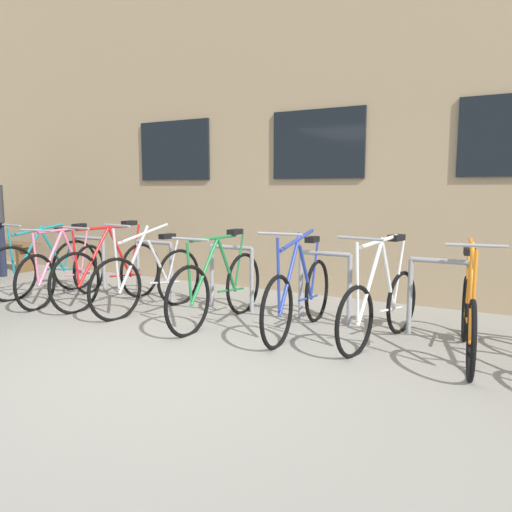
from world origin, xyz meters
TOP-DOWN VIEW (x-y plane):
  - ground_plane at (0.00, 0.00)m, footprint 42.00×42.00m
  - storefront_building at (0.00, 6.84)m, footprint 28.00×7.33m
  - bike_rack at (0.03, 1.90)m, footprint 6.62×0.05m
  - bicycle_teal at (-3.29, 1.39)m, footprint 0.44×1.70m
  - bicycle_silver at (-1.37, 1.33)m, footprint 0.44×1.68m
  - bicycle_blue at (0.55, 1.39)m, footprint 0.44×1.78m
  - bicycle_green at (-0.37, 1.30)m, footprint 0.44×1.80m
  - bicycle_orange at (2.15, 1.41)m, footprint 0.45×1.72m
  - bicycle_red at (-2.08, 1.42)m, footprint 0.44×1.83m
  - bicycle_white at (1.37, 1.43)m, footprint 0.47×1.60m
  - bicycle_pink at (-2.74, 1.26)m, footprint 0.50×1.74m
  - wooden_bench at (-5.98, 2.55)m, footprint 1.85×0.40m

SIDE VIEW (x-z plane):
  - ground_plane at x=0.00m, z-range 0.00..0.00m
  - bicycle_orange at x=2.15m, z-range -0.17..0.90m
  - bicycle_white at x=1.37m, z-range -0.16..0.91m
  - wooden_bench at x=-5.98m, z-range 0.12..0.63m
  - bicycle_pink at x=-2.74m, z-range -0.12..0.89m
  - bicycle_blue at x=0.55m, z-range -0.16..0.93m
  - bicycle_silver at x=-1.37m, z-range -0.15..0.94m
  - bicycle_teal at x=-3.29m, z-range -0.12..0.90m
  - bicycle_green at x=-0.37m, z-range -0.12..0.91m
  - bicycle_red at x=-2.08m, z-range -0.13..0.93m
  - bike_rack at x=0.03m, z-range 0.09..0.88m
  - storefront_building at x=0.00m, z-range 0.00..6.39m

